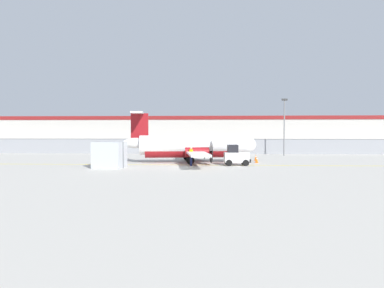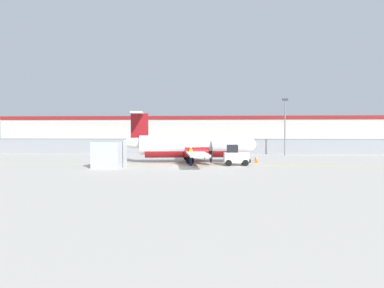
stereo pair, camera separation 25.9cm
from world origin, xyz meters
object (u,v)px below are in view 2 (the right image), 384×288
object	(u,v)px
parked_car_4	(238,146)
parked_car_6	(292,146)
traffic_cone_near_right	(257,160)
apron_light_pole	(285,122)
parked_car_0	(118,144)
baggage_tug	(236,156)
parked_car_2	(171,145)
traffic_cone_near_left	(256,158)
parked_car_1	(149,144)
parked_car_3	(206,146)
commuter_airplane	(194,146)
cargo_container	(109,155)
ground_crew_worker	(191,155)
parked_car_5	(259,144)

from	to	relation	value
parked_car_4	parked_car_6	world-z (taller)	same
traffic_cone_near_right	apron_light_pole	size ratio (longest dim) A/B	0.09
parked_car_6	parked_car_0	bearing A→B (deg)	-4.55
parked_car_0	parked_car_6	size ratio (longest dim) A/B	1.01
parked_car_0	baggage_tug	bearing A→B (deg)	115.74
parked_car_2	parked_car_4	world-z (taller)	same
traffic_cone_near_left	parked_car_4	distance (m)	16.07
parked_car_1	apron_light_pole	size ratio (longest dim) A/B	0.58
baggage_tug	traffic_cone_near_left	size ratio (longest dim) A/B	3.76
baggage_tug	parked_car_3	size ratio (longest dim) A/B	0.55
parked_car_1	commuter_airplane	bearing A→B (deg)	-71.00
cargo_container	parked_car_3	size ratio (longest dim) A/B	0.60
ground_crew_worker	parked_car_1	distance (m)	32.27
baggage_tug	cargo_container	world-z (taller)	cargo_container
parked_car_0	parked_car_4	world-z (taller)	same
parked_car_3	traffic_cone_near_right	bearing A→B (deg)	112.55
parked_car_2	parked_car_3	size ratio (longest dim) A/B	0.99
baggage_tug	ground_crew_worker	xyz separation A→B (m)	(-4.04, -0.51, 0.10)
traffic_cone_near_right	parked_car_1	distance (m)	31.86
ground_crew_worker	traffic_cone_near_left	xyz separation A→B (m)	(6.52, 5.85, -0.64)
parked_car_1	parked_car_2	world-z (taller)	same
parked_car_4	commuter_airplane	bearing A→B (deg)	73.16
ground_crew_worker	traffic_cone_near_left	size ratio (longest dim) A/B	2.66
traffic_cone_near_left	parked_car_5	bearing A→B (deg)	81.74
cargo_container	parked_car_5	world-z (taller)	cargo_container
traffic_cone_near_right	parked_car_4	bearing A→B (deg)	91.42
parked_car_0	parked_car_2	distance (m)	10.67
parked_car_4	apron_light_pole	xyz separation A→B (m)	(5.35, -8.16, 3.41)
ground_crew_worker	cargo_container	distance (m)	7.12
commuter_airplane	baggage_tug	size ratio (longest dim) A/B	6.68
traffic_cone_near_right	parked_car_6	world-z (taller)	parked_car_6
apron_light_pole	traffic_cone_near_right	bearing A→B (deg)	-114.92
parked_car_0	parked_car_6	world-z (taller)	same
cargo_container	parked_car_1	size ratio (longest dim) A/B	0.62
parked_car_2	baggage_tug	bearing A→B (deg)	-65.36
traffic_cone_near_left	apron_light_pole	distance (m)	9.97
parked_car_4	parked_car_5	xyz separation A→B (m)	(4.10, 7.21, 0.00)
parked_car_5	traffic_cone_near_left	bearing A→B (deg)	-93.24
parked_car_4	parked_car_0	bearing A→B (deg)	-18.79
baggage_tug	traffic_cone_near_right	distance (m)	3.54
ground_crew_worker	traffic_cone_near_left	world-z (taller)	ground_crew_worker
baggage_tug	commuter_airplane	bearing A→B (deg)	140.28
traffic_cone_near_left	traffic_cone_near_right	distance (m)	2.66
parked_car_2	parked_car_5	xyz separation A→B (m)	(14.72, 4.04, 0.00)
traffic_cone_near_right	parked_car_0	bearing A→B (deg)	129.16
parked_car_6	ground_crew_worker	bearing A→B (deg)	64.35
parked_car_3	baggage_tug	bearing A→B (deg)	105.28
parked_car_1	parked_car_3	xyz separation A→B (m)	(10.57, -7.94, 0.00)
parked_car_1	parked_car_0	bearing A→B (deg)	-160.93
traffic_cone_near_right	parked_car_5	xyz separation A→B (m)	(3.63, 25.90, 0.58)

